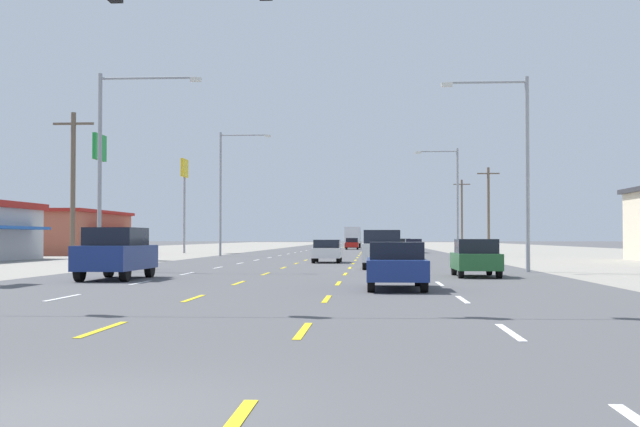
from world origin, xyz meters
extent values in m
plane|color=#4C4C4F|center=(0.00, 66.00, 0.00)|extent=(572.00, 572.00, 0.00)
cube|color=gray|center=(-24.75, 66.00, 0.00)|extent=(28.00, 440.00, 0.01)
cube|color=gray|center=(24.75, 66.00, 0.00)|extent=(28.00, 440.00, 0.01)
cube|color=white|center=(-5.25, 14.50, 0.01)|extent=(0.14, 2.60, 0.01)
cube|color=white|center=(-5.25, 22.00, 0.01)|extent=(0.14, 2.60, 0.01)
cube|color=white|center=(-5.25, 29.50, 0.01)|extent=(0.14, 2.60, 0.01)
cube|color=white|center=(-5.25, 37.00, 0.01)|extent=(0.14, 2.60, 0.01)
cube|color=white|center=(-5.25, 44.50, 0.01)|extent=(0.14, 2.60, 0.01)
cube|color=white|center=(-5.25, 52.00, 0.01)|extent=(0.14, 2.60, 0.01)
cube|color=white|center=(-5.25, 59.50, 0.01)|extent=(0.14, 2.60, 0.01)
cube|color=white|center=(-5.25, 67.00, 0.01)|extent=(0.14, 2.60, 0.01)
cube|color=white|center=(-5.25, 74.50, 0.01)|extent=(0.14, 2.60, 0.01)
cube|color=white|center=(-5.25, 82.00, 0.01)|extent=(0.14, 2.60, 0.01)
cube|color=white|center=(-5.25, 89.50, 0.01)|extent=(0.14, 2.60, 0.01)
cube|color=white|center=(-5.25, 97.00, 0.01)|extent=(0.14, 2.60, 0.01)
cube|color=white|center=(-5.25, 104.50, 0.01)|extent=(0.14, 2.60, 0.01)
cube|color=white|center=(-5.25, 112.00, 0.01)|extent=(0.14, 2.60, 0.01)
cube|color=white|center=(-5.25, 119.50, 0.01)|extent=(0.14, 2.60, 0.01)
cube|color=white|center=(-5.25, 127.00, 0.01)|extent=(0.14, 2.60, 0.01)
cube|color=white|center=(-5.25, 134.50, 0.01)|extent=(0.14, 2.60, 0.01)
cube|color=white|center=(-5.25, 142.00, 0.01)|extent=(0.14, 2.60, 0.01)
cube|color=white|center=(-5.25, 149.50, 0.01)|extent=(0.14, 2.60, 0.01)
cube|color=white|center=(-5.25, 157.00, 0.01)|extent=(0.14, 2.60, 0.01)
cube|color=white|center=(-5.25, 164.50, 0.01)|extent=(0.14, 2.60, 0.01)
cube|color=white|center=(-5.25, 172.00, 0.01)|extent=(0.14, 2.60, 0.01)
cube|color=white|center=(-5.25, 179.50, 0.01)|extent=(0.14, 2.60, 0.01)
cube|color=white|center=(-5.25, 187.00, 0.01)|extent=(0.14, 2.60, 0.01)
cube|color=white|center=(-5.25, 194.50, 0.01)|extent=(0.14, 2.60, 0.01)
cube|color=white|center=(-5.25, 202.00, 0.01)|extent=(0.14, 2.60, 0.01)
cube|color=white|center=(-5.25, 209.50, 0.01)|extent=(0.14, 2.60, 0.01)
cube|color=white|center=(-5.25, 217.00, 0.01)|extent=(0.14, 2.60, 0.01)
cube|color=yellow|center=(-1.75, 7.00, 0.01)|extent=(0.14, 2.60, 0.01)
cube|color=yellow|center=(-1.75, 14.50, 0.01)|extent=(0.14, 2.60, 0.01)
cube|color=yellow|center=(-1.75, 22.00, 0.01)|extent=(0.14, 2.60, 0.01)
cube|color=yellow|center=(-1.75, 29.50, 0.01)|extent=(0.14, 2.60, 0.01)
cube|color=yellow|center=(-1.75, 37.00, 0.01)|extent=(0.14, 2.60, 0.01)
cube|color=yellow|center=(-1.75, 44.50, 0.01)|extent=(0.14, 2.60, 0.01)
cube|color=yellow|center=(-1.75, 52.00, 0.01)|extent=(0.14, 2.60, 0.01)
cube|color=yellow|center=(-1.75, 59.50, 0.01)|extent=(0.14, 2.60, 0.01)
cube|color=yellow|center=(-1.75, 67.00, 0.01)|extent=(0.14, 2.60, 0.01)
cube|color=yellow|center=(-1.75, 74.50, 0.01)|extent=(0.14, 2.60, 0.01)
cube|color=yellow|center=(-1.75, 82.00, 0.01)|extent=(0.14, 2.60, 0.01)
cube|color=yellow|center=(-1.75, 89.50, 0.01)|extent=(0.14, 2.60, 0.01)
cube|color=yellow|center=(-1.75, 97.00, 0.01)|extent=(0.14, 2.60, 0.01)
cube|color=yellow|center=(-1.75, 104.50, 0.01)|extent=(0.14, 2.60, 0.01)
cube|color=yellow|center=(-1.75, 112.00, 0.01)|extent=(0.14, 2.60, 0.01)
cube|color=yellow|center=(-1.75, 119.50, 0.01)|extent=(0.14, 2.60, 0.01)
cube|color=yellow|center=(-1.75, 127.00, 0.01)|extent=(0.14, 2.60, 0.01)
cube|color=yellow|center=(-1.75, 134.50, 0.01)|extent=(0.14, 2.60, 0.01)
cube|color=yellow|center=(-1.75, 142.00, 0.01)|extent=(0.14, 2.60, 0.01)
cube|color=yellow|center=(-1.75, 149.50, 0.01)|extent=(0.14, 2.60, 0.01)
cube|color=yellow|center=(-1.75, 157.00, 0.01)|extent=(0.14, 2.60, 0.01)
cube|color=yellow|center=(-1.75, 164.50, 0.01)|extent=(0.14, 2.60, 0.01)
cube|color=yellow|center=(-1.75, 172.00, 0.01)|extent=(0.14, 2.60, 0.01)
cube|color=yellow|center=(-1.75, 179.50, 0.01)|extent=(0.14, 2.60, 0.01)
cube|color=yellow|center=(-1.75, 187.00, 0.01)|extent=(0.14, 2.60, 0.01)
cube|color=yellow|center=(-1.75, 194.50, 0.01)|extent=(0.14, 2.60, 0.01)
cube|color=yellow|center=(-1.75, 202.00, 0.01)|extent=(0.14, 2.60, 0.01)
cube|color=yellow|center=(-1.75, 209.50, 0.01)|extent=(0.14, 2.60, 0.01)
cube|color=yellow|center=(-1.75, 217.00, 0.01)|extent=(0.14, 2.60, 0.01)
cube|color=yellow|center=(1.75, 7.00, 0.01)|extent=(0.14, 2.60, 0.01)
cube|color=yellow|center=(1.75, 14.50, 0.01)|extent=(0.14, 2.60, 0.01)
cube|color=yellow|center=(1.75, 22.00, 0.01)|extent=(0.14, 2.60, 0.01)
cube|color=yellow|center=(1.75, 29.50, 0.01)|extent=(0.14, 2.60, 0.01)
cube|color=yellow|center=(1.75, 37.00, 0.01)|extent=(0.14, 2.60, 0.01)
cube|color=yellow|center=(1.75, 44.50, 0.01)|extent=(0.14, 2.60, 0.01)
cube|color=yellow|center=(1.75, 52.00, 0.01)|extent=(0.14, 2.60, 0.01)
cube|color=yellow|center=(1.75, 59.50, 0.01)|extent=(0.14, 2.60, 0.01)
cube|color=yellow|center=(1.75, 67.00, 0.01)|extent=(0.14, 2.60, 0.01)
cube|color=yellow|center=(1.75, 74.50, 0.01)|extent=(0.14, 2.60, 0.01)
cube|color=yellow|center=(1.75, 82.00, 0.01)|extent=(0.14, 2.60, 0.01)
cube|color=yellow|center=(1.75, 89.50, 0.01)|extent=(0.14, 2.60, 0.01)
cube|color=yellow|center=(1.75, 97.00, 0.01)|extent=(0.14, 2.60, 0.01)
cube|color=yellow|center=(1.75, 104.50, 0.01)|extent=(0.14, 2.60, 0.01)
cube|color=yellow|center=(1.75, 112.00, 0.01)|extent=(0.14, 2.60, 0.01)
cube|color=yellow|center=(1.75, 119.50, 0.01)|extent=(0.14, 2.60, 0.01)
cube|color=yellow|center=(1.75, 127.00, 0.01)|extent=(0.14, 2.60, 0.01)
cube|color=yellow|center=(1.75, 134.50, 0.01)|extent=(0.14, 2.60, 0.01)
cube|color=yellow|center=(1.75, 142.00, 0.01)|extent=(0.14, 2.60, 0.01)
cube|color=yellow|center=(1.75, 149.50, 0.01)|extent=(0.14, 2.60, 0.01)
cube|color=yellow|center=(1.75, 157.00, 0.01)|extent=(0.14, 2.60, 0.01)
cube|color=yellow|center=(1.75, 164.50, 0.01)|extent=(0.14, 2.60, 0.01)
cube|color=yellow|center=(1.75, 172.00, 0.01)|extent=(0.14, 2.60, 0.01)
cube|color=yellow|center=(1.75, 179.50, 0.01)|extent=(0.14, 2.60, 0.01)
cube|color=yellow|center=(1.75, 187.00, 0.01)|extent=(0.14, 2.60, 0.01)
cube|color=yellow|center=(1.75, 194.50, 0.01)|extent=(0.14, 2.60, 0.01)
cube|color=yellow|center=(1.75, 202.00, 0.01)|extent=(0.14, 2.60, 0.01)
cube|color=yellow|center=(1.75, 209.50, 0.01)|extent=(0.14, 2.60, 0.01)
cube|color=yellow|center=(1.75, 217.00, 0.01)|extent=(0.14, 2.60, 0.01)
cube|color=white|center=(5.25, 7.00, 0.01)|extent=(0.14, 2.60, 0.01)
cube|color=white|center=(5.25, 14.50, 0.01)|extent=(0.14, 2.60, 0.01)
cube|color=white|center=(5.25, 22.00, 0.01)|extent=(0.14, 2.60, 0.01)
cube|color=white|center=(5.25, 29.50, 0.01)|extent=(0.14, 2.60, 0.01)
cube|color=white|center=(5.25, 37.00, 0.01)|extent=(0.14, 2.60, 0.01)
cube|color=white|center=(5.25, 44.50, 0.01)|extent=(0.14, 2.60, 0.01)
cube|color=white|center=(5.25, 52.00, 0.01)|extent=(0.14, 2.60, 0.01)
cube|color=white|center=(5.25, 59.50, 0.01)|extent=(0.14, 2.60, 0.01)
cube|color=white|center=(5.25, 67.00, 0.01)|extent=(0.14, 2.60, 0.01)
cube|color=white|center=(5.25, 74.50, 0.01)|extent=(0.14, 2.60, 0.01)
cube|color=white|center=(5.25, 82.00, 0.01)|extent=(0.14, 2.60, 0.01)
cube|color=white|center=(5.25, 89.50, 0.01)|extent=(0.14, 2.60, 0.01)
cube|color=white|center=(5.25, 97.00, 0.01)|extent=(0.14, 2.60, 0.01)
cube|color=white|center=(5.25, 104.50, 0.01)|extent=(0.14, 2.60, 0.01)
cube|color=white|center=(5.25, 112.00, 0.01)|extent=(0.14, 2.60, 0.01)
cube|color=white|center=(5.25, 119.50, 0.01)|extent=(0.14, 2.60, 0.01)
cube|color=white|center=(5.25, 127.00, 0.01)|extent=(0.14, 2.60, 0.01)
cube|color=white|center=(5.25, 134.50, 0.01)|extent=(0.14, 2.60, 0.01)
cube|color=white|center=(5.25, 142.00, 0.01)|extent=(0.14, 2.60, 0.01)
cube|color=white|center=(5.25, 149.50, 0.01)|extent=(0.14, 2.60, 0.01)
cube|color=white|center=(5.25, 157.00, 0.01)|extent=(0.14, 2.60, 0.01)
cube|color=white|center=(5.25, 164.50, 0.01)|extent=(0.14, 2.60, 0.01)
cube|color=white|center=(5.25, 172.00, 0.01)|extent=(0.14, 2.60, 0.01)
cube|color=white|center=(5.25, 179.50, 0.01)|extent=(0.14, 2.60, 0.01)
cube|color=white|center=(5.25, 187.00, 0.01)|extent=(0.14, 2.60, 0.01)
cube|color=white|center=(5.25, 194.50, 0.01)|extent=(0.14, 2.60, 0.01)
cube|color=white|center=(5.25, 202.00, 0.01)|extent=(0.14, 2.60, 0.01)
cube|color=white|center=(5.25, 209.50, 0.01)|extent=(0.14, 2.60, 0.01)
cube|color=white|center=(5.25, 217.00, 0.01)|extent=(0.14, 2.60, 0.01)
cube|color=navy|center=(3.67, 18.87, 0.63)|extent=(1.80, 4.50, 0.62)
cube|color=black|center=(3.67, 18.77, 1.20)|extent=(1.62, 2.10, 0.52)
cylinder|color=black|center=(2.90, 20.42, 0.32)|extent=(0.22, 0.64, 0.64)
cylinder|color=black|center=(4.44, 20.42, 0.32)|extent=(0.22, 0.64, 0.64)
cylinder|color=black|center=(2.90, 17.32, 0.32)|extent=(0.22, 0.64, 0.64)
cylinder|color=black|center=(4.44, 17.32, 0.32)|extent=(0.22, 0.64, 0.64)
cube|color=navy|center=(-6.85, 24.38, 0.84)|extent=(1.98, 4.90, 0.92)
cube|color=black|center=(-6.85, 24.33, 1.64)|extent=(1.82, 2.70, 0.68)
cylinder|color=black|center=(-7.69, 26.08, 0.38)|extent=(0.26, 0.76, 0.76)
cylinder|color=black|center=(-6.01, 26.08, 0.38)|extent=(0.26, 0.76, 0.76)
cylinder|color=black|center=(-7.69, 22.68, 0.38)|extent=(0.26, 0.76, 0.76)
cylinder|color=black|center=(-6.01, 22.68, 0.38)|extent=(0.26, 0.76, 0.76)
cube|color=#235B2D|center=(7.14, 27.41, 0.63)|extent=(1.72, 3.90, 0.66)
cube|color=black|center=(7.14, 27.16, 1.25)|extent=(1.58, 1.90, 0.58)
cylinder|color=black|center=(6.40, 28.81, 0.30)|extent=(0.20, 0.60, 0.60)
cylinder|color=black|center=(7.88, 28.81, 0.30)|extent=(0.20, 0.60, 0.60)
cylinder|color=black|center=(6.40, 26.01, 0.30)|extent=(0.20, 0.60, 0.60)
cylinder|color=black|center=(7.88, 26.01, 0.30)|extent=(0.20, 0.60, 0.60)
cube|color=white|center=(3.41, 36.11, 0.84)|extent=(1.98, 4.90, 0.92)
cube|color=black|center=(3.41, 36.06, 1.64)|extent=(1.82, 2.70, 0.68)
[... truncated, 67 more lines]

